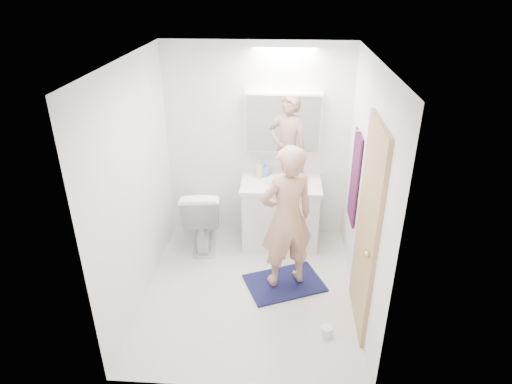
# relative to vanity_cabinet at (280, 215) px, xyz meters

# --- Properties ---
(floor) EXTENTS (2.50, 2.50, 0.00)m
(floor) POSITION_rel_vanity_cabinet_xyz_m (-0.30, -0.96, -0.39)
(floor) COLOR silver
(floor) RESTS_ON ground
(ceiling) EXTENTS (2.50, 2.50, 0.00)m
(ceiling) POSITION_rel_vanity_cabinet_xyz_m (-0.30, -0.96, 2.01)
(ceiling) COLOR white
(ceiling) RESTS_ON floor
(wall_back) EXTENTS (2.50, 0.00, 2.50)m
(wall_back) POSITION_rel_vanity_cabinet_xyz_m (-0.30, 0.29, 0.81)
(wall_back) COLOR white
(wall_back) RESTS_ON floor
(wall_front) EXTENTS (2.50, 0.00, 2.50)m
(wall_front) POSITION_rel_vanity_cabinet_xyz_m (-0.30, -2.21, 0.81)
(wall_front) COLOR white
(wall_front) RESTS_ON floor
(wall_left) EXTENTS (0.00, 2.50, 2.50)m
(wall_left) POSITION_rel_vanity_cabinet_xyz_m (-1.40, -0.96, 0.81)
(wall_left) COLOR white
(wall_left) RESTS_ON floor
(wall_right) EXTENTS (0.00, 2.50, 2.50)m
(wall_right) POSITION_rel_vanity_cabinet_xyz_m (0.80, -0.96, 0.81)
(wall_right) COLOR white
(wall_right) RESTS_ON floor
(vanity_cabinet) EXTENTS (0.90, 0.55, 0.78)m
(vanity_cabinet) POSITION_rel_vanity_cabinet_xyz_m (0.00, 0.00, 0.00)
(vanity_cabinet) COLOR white
(vanity_cabinet) RESTS_ON floor
(countertop) EXTENTS (0.95, 0.58, 0.04)m
(countertop) POSITION_rel_vanity_cabinet_xyz_m (0.00, -0.00, 0.41)
(countertop) COLOR silver
(countertop) RESTS_ON vanity_cabinet
(sink_basin) EXTENTS (0.36, 0.36, 0.03)m
(sink_basin) POSITION_rel_vanity_cabinet_xyz_m (0.00, 0.03, 0.45)
(sink_basin) COLOR silver
(sink_basin) RESTS_ON countertop
(faucet) EXTENTS (0.02, 0.02, 0.16)m
(faucet) POSITION_rel_vanity_cabinet_xyz_m (0.00, 0.22, 0.51)
(faucet) COLOR silver
(faucet) RESTS_ON countertop
(medicine_cabinet) EXTENTS (0.88, 0.14, 0.70)m
(medicine_cabinet) POSITION_rel_vanity_cabinet_xyz_m (-0.00, 0.21, 1.11)
(medicine_cabinet) COLOR white
(medicine_cabinet) RESTS_ON wall_back
(mirror_panel) EXTENTS (0.84, 0.01, 0.66)m
(mirror_panel) POSITION_rel_vanity_cabinet_xyz_m (-0.00, 0.13, 1.11)
(mirror_panel) COLOR silver
(mirror_panel) RESTS_ON medicine_cabinet
(toilet) EXTENTS (0.54, 0.84, 0.81)m
(toilet) POSITION_rel_vanity_cabinet_xyz_m (-0.94, -0.11, 0.01)
(toilet) COLOR white
(toilet) RESTS_ON floor
(bath_rug) EXTENTS (0.95, 0.82, 0.02)m
(bath_rug) POSITION_rel_vanity_cabinet_xyz_m (0.07, -0.84, -0.38)
(bath_rug) COLOR #151A42
(bath_rug) RESTS_ON floor
(person) EXTENTS (0.67, 0.57, 1.57)m
(person) POSITION_rel_vanity_cabinet_xyz_m (0.07, -0.84, 0.44)
(person) COLOR tan
(person) RESTS_ON bath_rug
(door) EXTENTS (0.04, 0.80, 2.00)m
(door) POSITION_rel_vanity_cabinet_xyz_m (0.78, -1.31, 0.61)
(door) COLOR tan
(door) RESTS_ON wall_right
(door_knob) EXTENTS (0.06, 0.06, 0.06)m
(door_knob) POSITION_rel_vanity_cabinet_xyz_m (0.74, -1.61, 0.56)
(door_knob) COLOR gold
(door_knob) RESTS_ON door
(towel) EXTENTS (0.02, 0.42, 1.00)m
(towel) POSITION_rel_vanity_cabinet_xyz_m (0.78, -0.41, 0.71)
(towel) COLOR #121239
(towel) RESTS_ON wall_right
(towel_hook) EXTENTS (0.07, 0.02, 0.02)m
(towel_hook) POSITION_rel_vanity_cabinet_xyz_m (0.76, -0.41, 1.23)
(towel_hook) COLOR silver
(towel_hook) RESTS_ON wall_right
(soap_bottle_a) EXTENTS (0.12, 0.12, 0.22)m
(soap_bottle_a) POSITION_rel_vanity_cabinet_xyz_m (-0.27, 0.15, 0.54)
(soap_bottle_a) COLOR #CCCB84
(soap_bottle_a) RESTS_ON countertop
(soap_bottle_b) EXTENTS (0.12, 0.12, 0.19)m
(soap_bottle_b) POSITION_rel_vanity_cabinet_xyz_m (-0.19, 0.18, 0.53)
(soap_bottle_b) COLOR #6093CF
(soap_bottle_b) RESTS_ON countertop
(toothbrush_cup) EXTENTS (0.12, 0.12, 0.09)m
(toothbrush_cup) POSITION_rel_vanity_cabinet_xyz_m (0.22, 0.16, 0.48)
(toothbrush_cup) COLOR #406FC0
(toothbrush_cup) RESTS_ON countertop
(toilet_paper_roll) EXTENTS (0.11, 0.11, 0.10)m
(toilet_paper_roll) POSITION_rel_vanity_cabinet_xyz_m (0.47, -1.58, -0.34)
(toilet_paper_roll) COLOR white
(toilet_paper_roll) RESTS_ON floor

